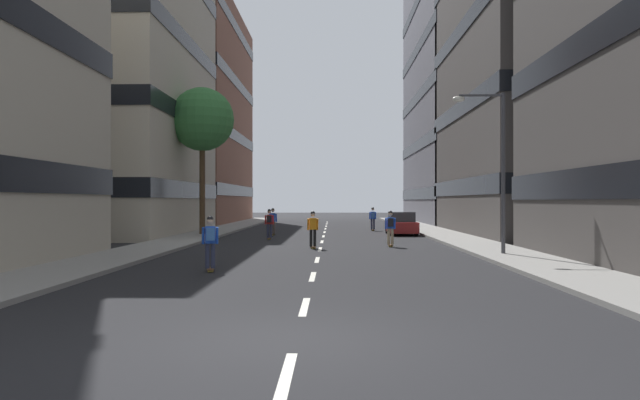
{
  "coord_description": "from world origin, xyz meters",
  "views": [
    {
      "loc": [
        0.6,
        -9.66,
        2.27
      ],
      "look_at": [
        0.0,
        18.01,
        2.3
      ],
      "focal_mm": 33.29,
      "sensor_mm": 36.0,
      "label": 1
    }
  ],
  "objects_px": {
    "skater_0": "(273,220)",
    "street_tree_near": "(202,120)",
    "streetlamp_right": "(494,155)",
    "skater_4": "(390,226)",
    "skater_2": "(373,217)",
    "skater_1": "(210,240)",
    "skater_3": "(313,228)",
    "parked_car_near": "(401,224)",
    "skater_5": "(269,222)"
  },
  "relations": [
    {
      "from": "skater_2",
      "to": "skater_4",
      "type": "relative_size",
      "value": 1.0
    },
    {
      "from": "streetlamp_right",
      "to": "skater_1",
      "type": "height_order",
      "value": "streetlamp_right"
    },
    {
      "from": "parked_car_near",
      "to": "skater_5",
      "type": "bearing_deg",
      "value": -149.55
    },
    {
      "from": "street_tree_near",
      "to": "skater_1",
      "type": "xyz_separation_m",
      "value": [
        4.44,
        -18.88,
        -6.43
      ]
    },
    {
      "from": "skater_2",
      "to": "skater_3",
      "type": "height_order",
      "value": "same"
    },
    {
      "from": "skater_0",
      "to": "skater_1",
      "type": "bearing_deg",
      "value": -89.99
    },
    {
      "from": "skater_1",
      "to": "skater_0",
      "type": "bearing_deg",
      "value": 90.01
    },
    {
      "from": "street_tree_near",
      "to": "skater_2",
      "type": "height_order",
      "value": "street_tree_near"
    },
    {
      "from": "street_tree_near",
      "to": "skater_2",
      "type": "relative_size",
      "value": 5.28
    },
    {
      "from": "parked_car_near",
      "to": "skater_3",
      "type": "height_order",
      "value": "skater_3"
    },
    {
      "from": "street_tree_near",
      "to": "skater_3",
      "type": "relative_size",
      "value": 5.28
    },
    {
      "from": "street_tree_near",
      "to": "skater_3",
      "type": "xyz_separation_m",
      "value": [
        7.44,
        -9.73,
        -6.46
      ]
    },
    {
      "from": "street_tree_near",
      "to": "skater_1",
      "type": "height_order",
      "value": "street_tree_near"
    },
    {
      "from": "street_tree_near",
      "to": "skater_3",
      "type": "distance_m",
      "value": 13.85
    },
    {
      "from": "skater_0",
      "to": "skater_3",
      "type": "distance_m",
      "value": 11.15
    },
    {
      "from": "skater_4",
      "to": "street_tree_near",
      "type": "bearing_deg",
      "value": 142.56
    },
    {
      "from": "streetlamp_right",
      "to": "skater_3",
      "type": "relative_size",
      "value": 3.65
    },
    {
      "from": "skater_4",
      "to": "skater_5",
      "type": "xyz_separation_m",
      "value": [
        -6.57,
        5.48,
        0.0
      ]
    },
    {
      "from": "skater_2",
      "to": "skater_5",
      "type": "relative_size",
      "value": 1.0
    },
    {
      "from": "streetlamp_right",
      "to": "skater_4",
      "type": "relative_size",
      "value": 3.65
    },
    {
      "from": "skater_2",
      "to": "skater_3",
      "type": "bearing_deg",
      "value": -103.44
    },
    {
      "from": "streetlamp_right",
      "to": "skater_2",
      "type": "bearing_deg",
      "value": 99.74
    },
    {
      "from": "parked_car_near",
      "to": "streetlamp_right",
      "type": "distance_m",
      "value": 15.98
    },
    {
      "from": "skater_2",
      "to": "skater_5",
      "type": "xyz_separation_m",
      "value": [
        -6.74,
        -9.93,
        0.0
      ]
    },
    {
      "from": "street_tree_near",
      "to": "skater_5",
      "type": "bearing_deg",
      "value": -33.78
    },
    {
      "from": "parked_car_near",
      "to": "skater_5",
      "type": "relative_size",
      "value": 2.47
    },
    {
      "from": "streetlamp_right",
      "to": "skater_4",
      "type": "distance_m",
      "value": 7.04
    },
    {
      "from": "skater_0",
      "to": "street_tree_near",
      "type": "bearing_deg",
      "value": -167.19
    },
    {
      "from": "skater_0",
      "to": "skater_2",
      "type": "relative_size",
      "value": 1.0
    },
    {
      "from": "street_tree_near",
      "to": "skater_4",
      "type": "distance_m",
      "value": 15.53
    },
    {
      "from": "skater_4",
      "to": "skater_2",
      "type": "bearing_deg",
      "value": 89.37
    },
    {
      "from": "skater_3",
      "to": "skater_4",
      "type": "bearing_deg",
      "value": 16.73
    },
    {
      "from": "skater_1",
      "to": "skater_3",
      "type": "distance_m",
      "value": 9.63
    },
    {
      "from": "parked_car_near",
      "to": "skater_1",
      "type": "xyz_separation_m",
      "value": [
        -8.5,
        -20.65,
        0.32
      ]
    },
    {
      "from": "streetlamp_right",
      "to": "skater_3",
      "type": "xyz_separation_m",
      "value": [
        -7.48,
        3.98,
        -3.15
      ]
    },
    {
      "from": "skater_0",
      "to": "skater_4",
      "type": "xyz_separation_m",
      "value": [
        6.78,
        -9.6,
        0.03
      ]
    },
    {
      "from": "parked_car_near",
      "to": "skater_2",
      "type": "bearing_deg",
      "value": 107.1
    },
    {
      "from": "streetlamp_right",
      "to": "skater_3",
      "type": "height_order",
      "value": "streetlamp_right"
    },
    {
      "from": "skater_4",
      "to": "skater_1",
      "type": "bearing_deg",
      "value": -123.37
    },
    {
      "from": "skater_3",
      "to": "skater_5",
      "type": "bearing_deg",
      "value": 112.81
    },
    {
      "from": "skater_2",
      "to": "skater_3",
      "type": "xyz_separation_m",
      "value": [
        -3.96,
        -16.55,
        -0.03
      ]
    },
    {
      "from": "skater_2",
      "to": "streetlamp_right",
      "type": "bearing_deg",
      "value": -80.26
    },
    {
      "from": "skater_4",
      "to": "skater_5",
      "type": "bearing_deg",
      "value": 140.16
    },
    {
      "from": "parked_car_near",
      "to": "skater_0",
      "type": "relative_size",
      "value": 2.47
    },
    {
      "from": "skater_3",
      "to": "skater_4",
      "type": "relative_size",
      "value": 1.0
    },
    {
      "from": "skater_1",
      "to": "skater_3",
      "type": "height_order",
      "value": "same"
    },
    {
      "from": "skater_3",
      "to": "skater_4",
      "type": "height_order",
      "value": "same"
    },
    {
      "from": "skater_0",
      "to": "skater_4",
      "type": "relative_size",
      "value": 1.0
    },
    {
      "from": "skater_2",
      "to": "skater_5",
      "type": "distance_m",
      "value": 12.0
    },
    {
      "from": "streetlamp_right",
      "to": "skater_5",
      "type": "relative_size",
      "value": 3.65
    }
  ]
}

